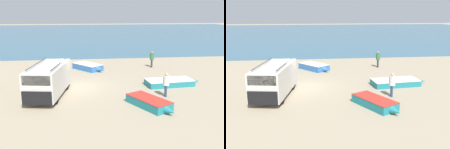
# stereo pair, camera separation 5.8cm
# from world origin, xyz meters

# --- Properties ---
(ground_plane) EXTENTS (200.00, 200.00, 0.00)m
(ground_plane) POSITION_xyz_m (0.00, 0.00, 0.00)
(ground_plane) COLOR gray
(sea_water) EXTENTS (120.00, 80.00, 0.01)m
(sea_water) POSITION_xyz_m (0.00, 52.00, 0.00)
(sea_water) COLOR #33607A
(sea_water) RESTS_ON ground_plane
(parked_van) EXTENTS (2.86, 5.57, 2.34)m
(parked_van) POSITION_xyz_m (-1.85, -2.04, 1.21)
(parked_van) COLOR beige
(parked_van) RESTS_ON ground_plane
(fishing_rowboat_0) EXTENTS (3.19, 3.60, 0.61)m
(fishing_rowboat_0) POSITION_xyz_m (1.19, 6.04, 0.30)
(fishing_rowboat_0) COLOR #2D66AD
(fishing_rowboat_0) RESTS_ON ground_plane
(fishing_rowboat_1) EXTENTS (4.62, 2.04, 0.49)m
(fishing_rowboat_1) POSITION_xyz_m (7.57, -0.47, 0.25)
(fishing_rowboat_1) COLOR #1E757F
(fishing_rowboat_1) RESTS_ON ground_plane
(fishing_rowboat_2) EXTENTS (2.59, 3.69, 0.55)m
(fishing_rowboat_2) POSITION_xyz_m (4.65, -5.05, 0.28)
(fishing_rowboat_2) COLOR #1E757F
(fishing_rowboat_2) RESTS_ON ground_plane
(fisherman_2) EXTENTS (0.45, 0.45, 1.70)m
(fisherman_2) POSITION_xyz_m (7.91, 6.44, 1.02)
(fisherman_2) COLOR #38383D
(fisherman_2) RESTS_ON ground_plane
(fisherman_3) EXTENTS (0.45, 0.45, 1.71)m
(fisherman_3) POSITION_xyz_m (6.28, -3.18, 1.02)
(fisherman_3) COLOR navy
(fisherman_3) RESTS_ON ground_plane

